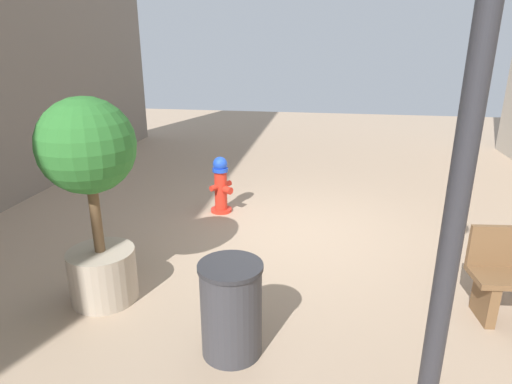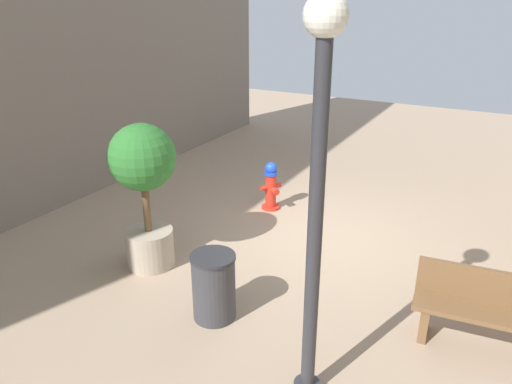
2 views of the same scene
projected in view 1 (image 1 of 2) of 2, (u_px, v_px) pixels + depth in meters
ground_plane at (292, 234)px, 6.48m from camera, size 23.40×23.40×0.00m
fire_hydrant at (221, 185)px, 7.19m from camera, size 0.40×0.41×0.94m
planter_tree at (91, 181)px, 4.43m from camera, size 0.97×0.97×2.21m
street_lamp at (474, 95)px, 2.43m from camera, size 0.36×0.36×3.90m
trash_bin at (231, 309)px, 3.90m from camera, size 0.57×0.57×0.89m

